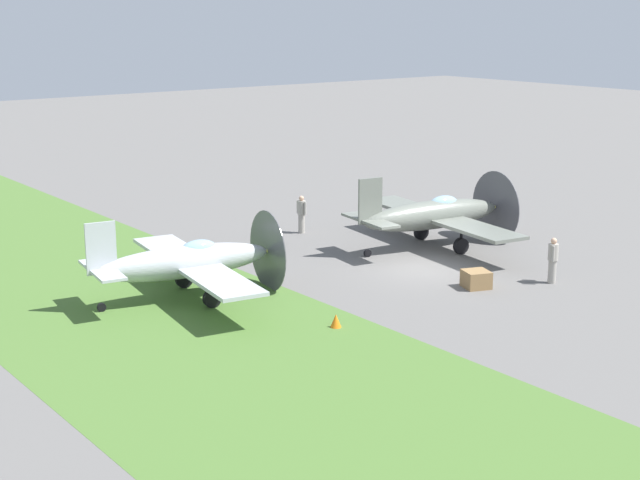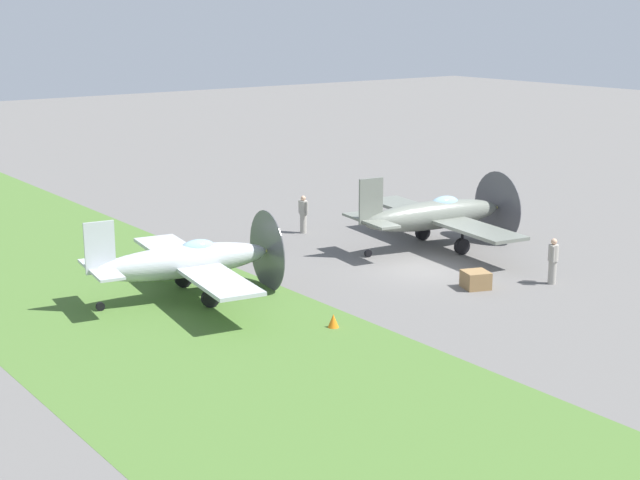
% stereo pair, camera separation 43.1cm
% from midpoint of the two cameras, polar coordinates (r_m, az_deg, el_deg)
% --- Properties ---
extents(ground_plane, '(160.00, 160.00, 0.00)m').
position_cam_midpoint_polar(ground_plane, '(37.45, 6.00, -1.73)').
color(ground_plane, '#605E5B').
extents(grass_verge, '(120.00, 11.00, 0.01)m').
position_cam_midpoint_polar(grass_verge, '(31.08, -9.58, -5.10)').
color(grass_verge, '#476B2D').
rests_on(grass_verge, ground).
extents(airplane_lead, '(9.71, 7.72, 3.44)m').
position_cam_midpoint_polar(airplane_lead, '(40.52, 6.63, 1.53)').
color(airplane_lead, slate).
rests_on(airplane_lead, ground).
extents(airplane_wingman, '(9.12, 7.25, 3.23)m').
position_cam_midpoint_polar(airplane_wingman, '(33.44, -8.32, -1.29)').
color(airplane_wingman, '#B2B7BC').
rests_on(airplane_wingman, ground).
extents(ground_crew_chief, '(0.63, 0.38, 1.73)m').
position_cam_midpoint_polar(ground_crew_chief, '(43.01, -1.41, 1.61)').
color(ground_crew_chief, '#9E998E').
rests_on(ground_crew_chief, ground).
extents(ground_crew_mechanic, '(0.44, 0.51, 1.73)m').
position_cam_midpoint_polar(ground_crew_mechanic, '(36.09, 13.52, -1.14)').
color(ground_crew_mechanic, '#9E998E').
rests_on(ground_crew_mechanic, ground).
extents(fuel_drum, '(0.60, 0.60, 0.90)m').
position_cam_midpoint_polar(fuel_drum, '(40.67, -3.51, 0.22)').
color(fuel_drum, black).
rests_on(fuel_drum, ground).
extents(supply_crate, '(1.15, 1.15, 0.64)m').
position_cam_midpoint_polar(supply_crate, '(35.09, 9.04, -2.35)').
color(supply_crate, olive).
rests_on(supply_crate, ground).
extents(runway_marker_cone, '(0.36, 0.36, 0.44)m').
position_cam_midpoint_polar(runway_marker_cone, '(30.42, 0.55, -4.89)').
color(runway_marker_cone, orange).
rests_on(runway_marker_cone, ground).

